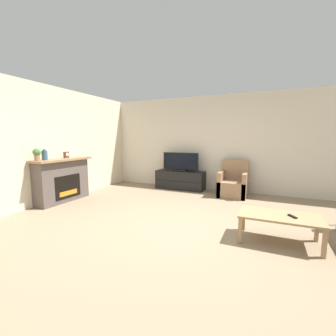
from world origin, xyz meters
name	(u,v)px	position (x,y,z in m)	size (l,w,h in m)	color
ground_plane	(185,227)	(0.00, 0.00, 0.00)	(24.00, 24.00, 0.00)	#89755B
wall_back	(222,144)	(0.00, 3.02, 1.35)	(12.00, 0.06, 2.70)	beige
wall_left	(41,145)	(-3.43, 0.00, 1.35)	(0.06, 12.00, 2.70)	beige
fireplace	(62,180)	(-3.22, 0.32, 0.52)	(0.48, 1.42, 1.03)	#564C47
mantel_vase_left	(45,155)	(-3.20, -0.11, 1.14)	(0.12, 0.12, 0.24)	#385670
mantel_clock	(66,155)	(-3.20, 0.46, 1.10)	(0.08, 0.11, 0.15)	brown
potted_plant	(37,154)	(-3.20, -0.28, 1.18)	(0.16, 0.16, 0.26)	#936B4C
tv_stand	(180,180)	(-1.13, 2.71, 0.27)	(1.43, 0.50, 0.54)	black
tv	(180,162)	(-1.13, 2.70, 0.79)	(1.09, 0.18, 0.54)	black
armchair	(233,184)	(0.42, 2.53, 0.30)	(0.70, 0.76, 0.93)	#937051
coffee_table	(279,218)	(1.42, 0.04, 0.36)	(1.10, 0.59, 0.41)	#A37F56
remote	(292,216)	(1.57, 0.02, 0.42)	(0.12, 0.15, 0.02)	black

